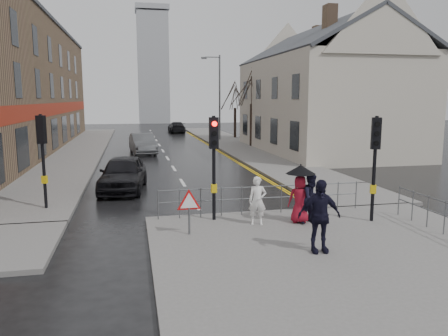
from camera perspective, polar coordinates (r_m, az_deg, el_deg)
name	(u,v)px	position (r m, az deg, el deg)	size (l,w,h in m)	color
ground	(209,226)	(14.28, -1.95, -7.53)	(120.00, 120.00, 0.00)	black
near_pavement	(346,254)	(12.02, 15.61, -10.76)	(10.00, 9.00, 0.14)	#605E5B
left_pavement	(80,149)	(36.93, -18.34, 2.37)	(4.00, 44.00, 0.14)	#605E5B
right_pavement	(232,143)	(39.69, 1.00, 3.26)	(4.00, 40.00, 0.14)	#605E5B
pavement_bridge_right	(349,195)	(19.14, 15.96, -3.38)	(4.00, 4.20, 0.14)	#605E5B
building_right_cream	(323,89)	(34.61, 12.76, 10.00)	(9.00, 16.40, 10.10)	#BAB0A2
church_tower	(153,69)	(75.74, -9.24, 12.67)	(5.00, 5.00, 18.00)	#999BA1
traffic_signal_near_left	(214,150)	(14.01, -1.34, 2.42)	(0.28, 0.27, 3.40)	black
traffic_signal_near_right	(375,150)	(14.68, 19.15, 2.23)	(0.34, 0.33, 3.40)	black
traffic_signal_far_left	(42,145)	(16.86, -22.65, 2.85)	(0.34, 0.33, 3.40)	black
guard_railing_front	(262,193)	(15.08, 4.96, -3.30)	(7.14, 0.04, 1.00)	#595B5E
guard_railing_side	(445,211)	(14.29, 26.93, -5.02)	(0.04, 4.54, 1.00)	#595B5E
warning_sign	(189,204)	(12.74, -4.58, -4.75)	(0.80, 0.07, 1.35)	#595B5E
street_lamp	(218,92)	(42.29, -0.82, 9.91)	(1.83, 0.25, 8.00)	#595B5E
tree_near	(252,86)	(36.84, 3.63, 10.69)	(2.40, 2.40, 6.58)	black
tree_far	(235,95)	(44.70, 1.46, 9.50)	(2.40, 2.40, 5.64)	black
pedestrian_a	(257,201)	(13.77, 4.39, -4.28)	(0.56, 0.37, 1.53)	white
pedestrian_b	(312,198)	(14.15, 11.41, -3.90)	(0.78, 0.61, 1.61)	black
pedestrian_with_umbrella	(300,190)	(14.09, 9.91, -2.82)	(0.96, 0.96, 1.87)	maroon
pedestrian_d	(319,216)	(11.53, 12.33, -6.14)	(1.12, 0.47, 1.91)	black
car_parked	(123,173)	(19.99, -13.04, -0.68)	(1.84, 4.57, 1.56)	black
car_mid	(143,144)	(33.14, -10.57, 3.14)	(1.59, 4.57, 1.50)	#474A4C
car_far	(177,127)	(53.27, -6.22, 5.32)	(1.84, 4.53, 1.31)	black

